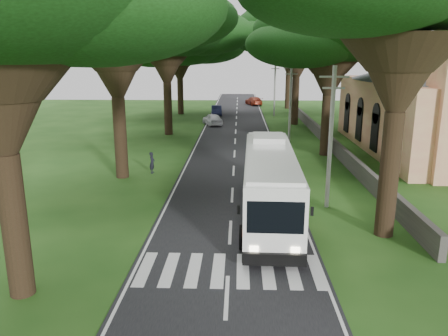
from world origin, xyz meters
TOP-DOWN VIEW (x-y plane):
  - ground at (0.00, 0.00)m, footprint 140.00×140.00m
  - road at (0.00, 25.00)m, footprint 8.00×120.00m
  - crosswalk at (0.00, -2.00)m, footprint 8.00×3.00m
  - property_wall at (9.00, 24.00)m, footprint 0.35×50.00m
  - church at (17.86, 21.55)m, footprint 14.00×24.00m
  - pole_near at (5.50, 6.00)m, footprint 1.60×0.24m
  - pole_mid at (5.50, 26.00)m, footprint 1.60×0.24m
  - pole_far at (5.50, 46.00)m, footprint 1.60×0.24m
  - tree_l_mida at (-8.00, 12.00)m, footprint 13.84×13.84m
  - tree_l_midb at (-7.50, 30.00)m, footprint 15.84×15.84m
  - tree_l_far at (-8.50, 48.00)m, footprint 16.31×16.31m
  - tree_r_mida at (8.00, 20.00)m, footprint 13.09×13.09m
  - tree_r_midb at (7.50, 38.00)m, footprint 15.30×15.30m
  - tree_r_far at (8.50, 56.00)m, footprint 13.64×13.64m
  - coach_bus at (2.04, 4.24)m, footprint 3.20×12.46m
  - distant_car_a at (-3.00, 36.88)m, footprint 3.07×4.68m
  - distant_car_b at (-3.00, 46.75)m, footprint 1.79×4.33m
  - distant_car_c at (3.00, 61.00)m, footprint 3.38×5.40m
  - pedestrian at (-6.07, 13.23)m, footprint 0.44×0.62m

SIDE VIEW (x-z plane):
  - ground at x=0.00m, z-range 0.00..0.00m
  - crosswalk at x=0.00m, z-range -0.01..0.01m
  - road at x=0.00m, z-range -0.01..0.03m
  - property_wall at x=9.00m, z-range 0.00..1.20m
  - distant_car_b at x=-3.00m, z-range 0.03..1.42m
  - distant_car_c at x=3.00m, z-range 0.03..1.49m
  - distant_car_a at x=-3.00m, z-range 0.03..1.51m
  - pedestrian at x=-6.07m, z-range 0.00..1.59m
  - coach_bus at x=2.04m, z-range 0.14..3.79m
  - pole_near at x=5.50m, z-range 0.18..8.18m
  - pole_mid at x=5.50m, z-range 0.18..8.18m
  - pole_far at x=5.50m, z-range 0.18..8.18m
  - church at x=17.86m, z-range -0.89..10.71m
  - tree_l_far at x=-8.50m, z-range 3.47..17.45m
  - tree_r_mida at x=8.00m, z-range 3.77..17.16m
  - tree_l_mida at x=-8.00m, z-range 4.20..18.76m
  - tree_l_midb at x=-7.50m, z-range 4.05..19.03m
  - tree_r_midb at x=7.50m, z-range 4.29..19.56m
  - tree_r_far at x=8.50m, z-range 4.48..19.57m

